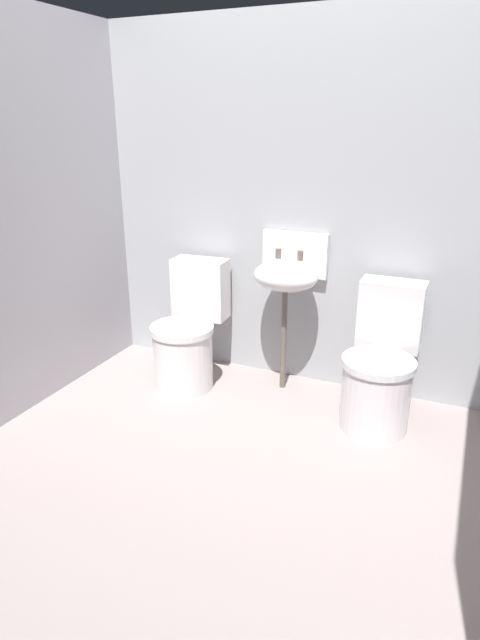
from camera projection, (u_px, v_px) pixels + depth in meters
name	position (u px, v px, depth m)	size (l,w,h in m)	color
ground_plane	(217.00, 476.00, 2.71)	(3.00, 2.72, 0.08)	gray
wall_back	(300.00, 209.00, 3.33)	(3.00, 0.10, 2.23)	#A7AAAE
toilet_left	(188.00, 336.00, 3.50)	(0.43, 0.61, 0.78)	white
toilet_right	(380.00, 369.00, 3.03)	(0.40, 0.59, 0.78)	silver
sink	(287.00, 274.00, 3.28)	(0.42, 0.35, 0.99)	#62564D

